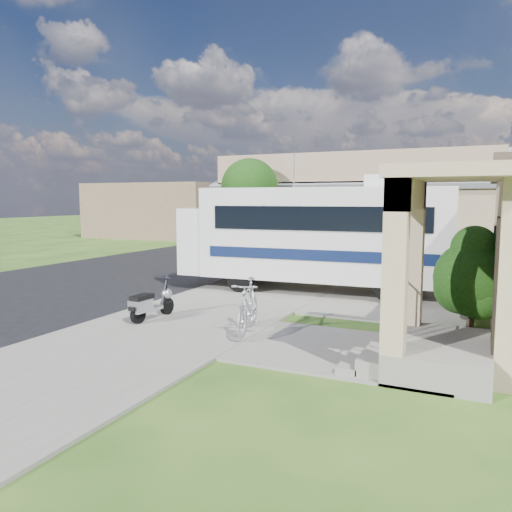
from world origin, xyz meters
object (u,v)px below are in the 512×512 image
at_px(shrub, 476,276).
at_px(pickup_truck, 239,239).
at_px(bicycle, 248,309).
at_px(garden_hose, 388,342).
at_px(scooter, 150,304).
at_px(motorhome, 316,234).
at_px(van, 288,231).

height_order(shrub, pickup_truck, shrub).
height_order(bicycle, pickup_truck, pickup_truck).
bearing_deg(bicycle, pickup_truck, 103.25).
height_order(bicycle, garden_hose, bicycle).
distance_m(pickup_truck, garden_hose, 16.25).
bearing_deg(scooter, garden_hose, 7.57).
bearing_deg(shrub, motorhome, 150.05).
distance_m(bicycle, van, 21.60).
bearing_deg(pickup_truck, shrub, 146.64).
relative_size(shrub, garden_hose, 5.56).
xyz_separation_m(shrub, pickup_truck, (-11.26, 10.56, -0.32)).
distance_m(shrub, garden_hose, 3.02).
bearing_deg(van, garden_hose, -60.64).
relative_size(bicycle, garden_hose, 4.60).
xyz_separation_m(scooter, pickup_truck, (-4.34, 13.28, 0.42)).
bearing_deg(van, scooter, -74.57).
bearing_deg(van, shrub, -54.11).
bearing_deg(pickup_truck, van, -79.27).
relative_size(scooter, garden_hose, 3.56).
height_order(scooter, bicycle, bicycle).
distance_m(scooter, pickup_truck, 13.97).
relative_size(motorhome, pickup_truck, 1.35).
bearing_deg(scooter, pickup_truck, 112.26).
height_order(shrub, scooter, shrub).
relative_size(pickup_truck, garden_hose, 14.99).
height_order(van, garden_hose, van).
bearing_deg(garden_hose, motorhome, 121.70).
bearing_deg(pickup_truck, garden_hose, 136.84).
relative_size(scooter, bicycle, 0.77).
bearing_deg(motorhome, garden_hose, -61.95).
distance_m(motorhome, bicycle, 5.55).
distance_m(motorhome, garden_hose, 6.17).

